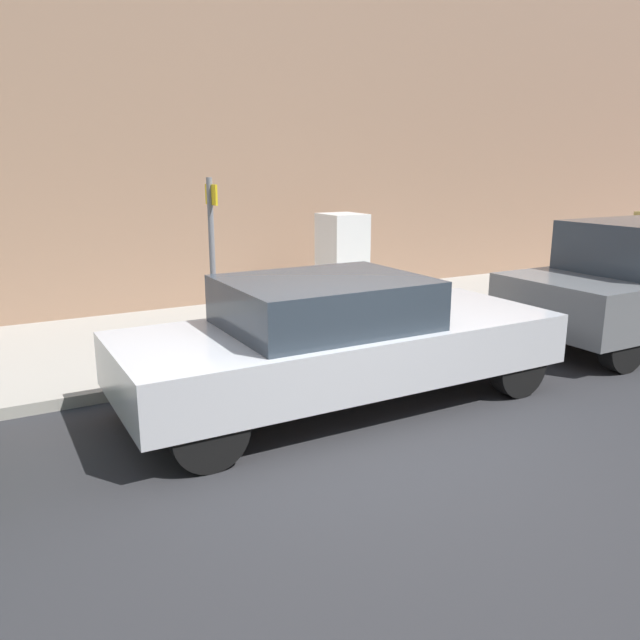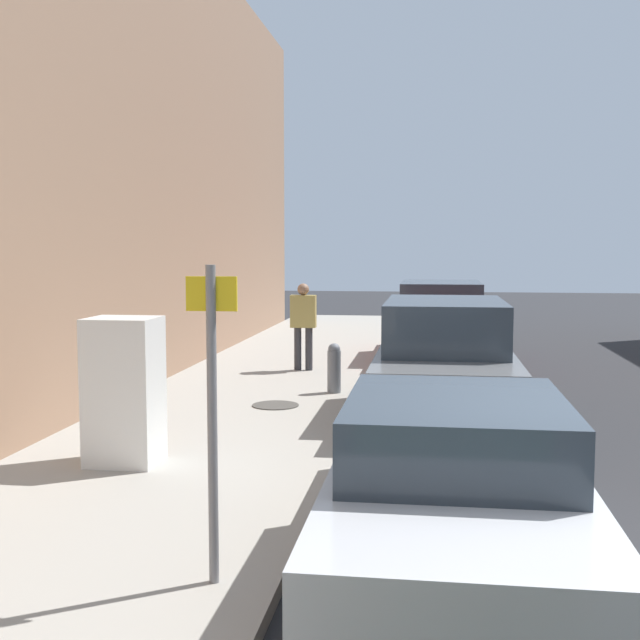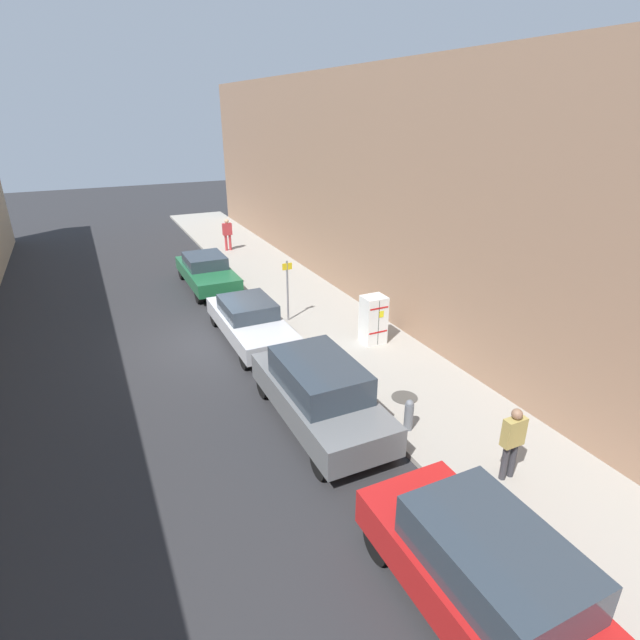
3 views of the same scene
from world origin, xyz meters
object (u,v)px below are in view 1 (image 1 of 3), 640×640
street_sign_post (213,260)px  parked_sedan_silver (339,339)px  discarded_refrigerator (342,261)px  fire_hydrant (607,277)px

street_sign_post → parked_sedan_silver: street_sign_post is taller
discarded_refrigerator → parked_sedan_silver: (3.51, -2.16, -0.21)m
fire_hydrant → street_sign_post: bearing=-89.5°
street_sign_post → fire_hydrant: street_sign_post is taller
discarded_refrigerator → street_sign_post: bearing=-58.2°
street_sign_post → fire_hydrant: size_ratio=2.77×
discarded_refrigerator → fire_hydrant: (1.75, 4.58, -0.39)m
discarded_refrigerator → street_sign_post: 3.48m
discarded_refrigerator → fire_hydrant: size_ratio=1.98×
fire_hydrant → discarded_refrigerator: bearing=-111.0°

